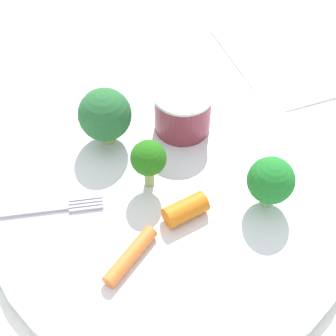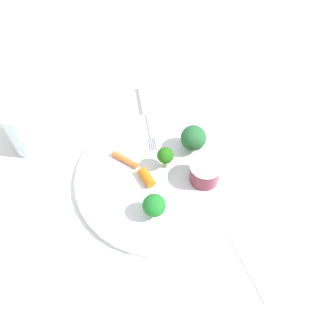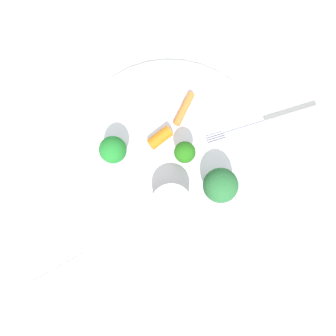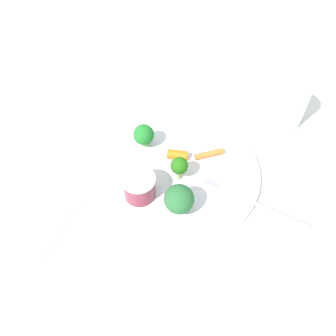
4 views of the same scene
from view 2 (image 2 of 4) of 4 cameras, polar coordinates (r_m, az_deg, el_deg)
ground_plane at (r=0.63m, az=-1.51°, el=-1.72°), size 2.40×2.40×0.00m
plate at (r=0.62m, az=-1.52°, el=-1.42°), size 0.30×0.30×0.01m
sauce_cup at (r=0.60m, az=6.12°, el=-0.70°), size 0.05×0.05×0.04m
broccoli_floret_0 at (r=0.63m, az=4.23°, el=4.95°), size 0.05×0.05×0.06m
broccoli_floret_1 at (r=0.55m, az=-2.32°, el=-6.25°), size 0.04×0.04×0.05m
broccoli_floret_2 at (r=0.60m, az=-0.44°, el=2.03°), size 0.03×0.03×0.05m
carrot_stick_0 at (r=0.60m, az=-3.52°, el=-1.65°), size 0.04×0.02×0.02m
carrot_stick_1 at (r=0.63m, az=-7.12°, el=1.39°), size 0.05×0.04×0.01m
fork at (r=0.71m, az=-3.40°, el=8.61°), size 0.17×0.07×0.00m
drinking_glass at (r=0.69m, az=-22.44°, el=6.23°), size 0.07×0.07×0.10m
napkin at (r=0.60m, az=18.95°, el=-12.08°), size 0.15×0.17×0.00m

